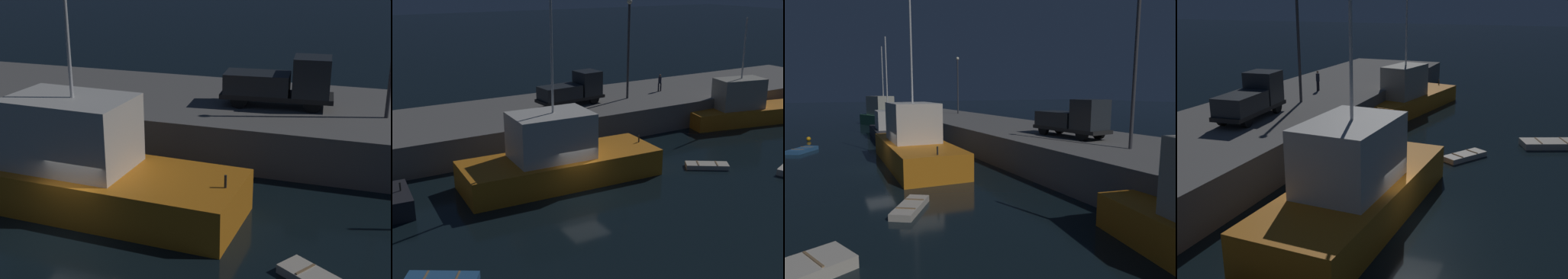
% 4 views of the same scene
% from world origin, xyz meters
% --- Properties ---
extents(ground_plane, '(320.00, 320.00, 0.00)m').
position_xyz_m(ground_plane, '(0.00, 0.00, 0.00)').
color(ground_plane, black).
extents(pier_quay, '(72.36, 10.18, 2.24)m').
position_xyz_m(pier_quay, '(0.00, 12.57, 1.12)').
color(pier_quay, slate).
rests_on(pier_quay, ground).
extents(fishing_trawler_red, '(12.87, 4.80, 13.33)m').
position_xyz_m(fishing_trawler_red, '(-0.51, 2.41, 1.63)').
color(fishing_trawler_red, orange).
rests_on(fishing_trawler_red, ground).
extents(utility_truck, '(5.94, 2.41, 2.69)m').
position_xyz_m(utility_truck, '(5.90, 12.02, 3.51)').
color(utility_truck, black).
rests_on(utility_truck, pier_quay).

